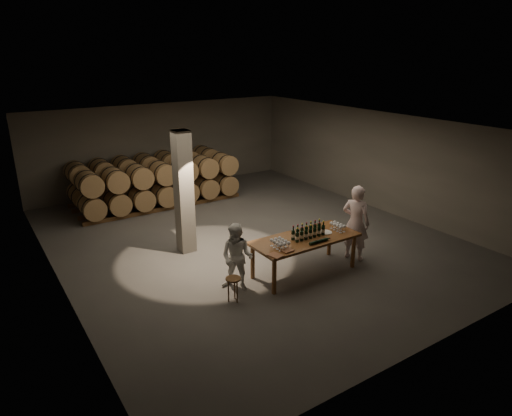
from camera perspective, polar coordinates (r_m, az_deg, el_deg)
room at (r=11.76m, az=-9.01°, el=1.89°), size 12.00×12.00×12.00m
tasting_table at (r=10.76m, az=6.12°, el=-4.21°), size 2.60×1.10×0.90m
barrel_stack_back at (r=16.75m, az=-13.43°, el=4.07°), size 5.48×0.95×1.57m
barrel_stack_front at (r=15.48m, az=-11.62°, el=2.97°), size 5.48×0.95×1.57m
bottle_cluster at (r=10.71m, az=6.56°, el=-3.03°), size 0.87×0.24×0.35m
lying_bottles at (r=10.47m, az=7.87°, el=-4.15°), size 0.60×0.08×0.08m
glass_cluster_left at (r=10.12m, az=3.02°, el=-4.26°), size 0.31×0.42×0.18m
glass_cluster_right at (r=11.22m, az=10.19°, el=-2.11°), size 0.20×0.42×0.18m
plate at (r=11.07m, az=8.68°, el=-3.01°), size 0.31×0.31×0.02m
notebook_near at (r=9.99m, az=3.93°, el=-5.34°), size 0.26×0.22×0.03m
notebook_corner at (r=9.76m, az=2.45°, el=-5.95°), size 0.29×0.34×0.03m
pen at (r=10.00m, az=4.59°, el=-5.39°), size 0.15×0.04×0.01m
stool at (r=9.69m, az=-2.86°, el=-9.25°), size 0.32×0.32×0.54m
person_man at (r=11.65m, az=12.36°, el=-1.80°), size 0.72×0.84×1.94m
person_woman at (r=10.02m, az=-2.37°, el=-6.16°), size 0.92×0.94×1.53m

